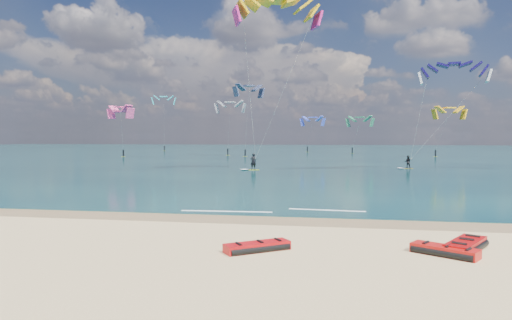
{
  "coord_description": "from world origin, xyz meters",
  "views": [
    {
      "loc": [
        5.34,
        -18.64,
        4.05
      ],
      "look_at": [
        0.76,
        8.0,
        2.66
      ],
      "focal_mm": 32.0,
      "sensor_mm": 36.0,
      "label": 1
    }
  ],
  "objects": [
    {
      "name": "ground",
      "position": [
        0.0,
        40.0,
        0.0
      ],
      "size": [
        320.0,
        320.0,
        0.0
      ],
      "primitive_type": "plane",
      "color": "tan",
      "rests_on": "ground"
    },
    {
      "name": "wet_sand_strip",
      "position": [
        0.0,
        3.0,
        0.0
      ],
      "size": [
        320.0,
        2.4,
        0.01
      ],
      "primitive_type": "cube",
      "color": "brown",
      "rests_on": "ground"
    },
    {
      "name": "sea",
      "position": [
        0.0,
        104.0,
        0.02
      ],
      "size": [
        320.0,
        200.0,
        0.04
      ],
      "primitive_type": "cube",
      "color": "#092B32",
      "rests_on": "ground"
    },
    {
      "name": "packed_kite_left",
      "position": [
        2.68,
        -2.91,
        0.0
      ],
      "size": [
        2.66,
        2.28,
        0.36
      ],
      "primitive_type": null,
      "rotation": [
        0.0,
        0.0,
        0.61
      ],
      "color": "red",
      "rests_on": "ground"
    },
    {
      "name": "packed_kite_mid",
      "position": [
        9.08,
        -2.42,
        0.0
      ],
      "size": [
        2.55,
        2.15,
        0.38
      ],
      "primitive_type": null,
      "rotation": [
        0.0,
        0.0,
        -0.57
      ],
      "color": "red",
      "rests_on": "ground"
    },
    {
      "name": "packed_kite_right",
      "position": [
        9.97,
        -1.62,
        0.0
      ],
      "size": [
        2.38,
        2.88,
        0.43
      ],
      "primitive_type": null,
      "rotation": [
        0.0,
        0.0,
        1.03
      ],
      "color": "#AC0707",
      "rests_on": "ground"
    },
    {
      "name": "kitesurfer_main",
      "position": [
        -2.33,
        32.46,
        10.61
      ],
      "size": [
        11.84,
        8.2,
        20.43
      ],
      "rotation": [
        0.0,
        0.0,
        0.04
      ],
      "color": "#CBE31A",
      "rests_on": "sea"
    },
    {
      "name": "kitesurfer_far",
      "position": [
        16.89,
        38.96,
        7.34
      ],
      "size": [
        11.29,
        5.23,
        14.03
      ],
      "rotation": [
        0.0,
        0.0,
        0.08
      ],
      "color": "gold",
      "rests_on": "sea"
    },
    {
      "name": "shoreline_foam",
      "position": [
        2.09,
        5.59,
        0.04
      ],
      "size": [
        9.86,
        1.82,
        0.01
      ],
      "color": "white",
      "rests_on": "ground"
    },
    {
      "name": "distant_kites",
      "position": [
        -11.88,
        80.35,
        5.69
      ],
      "size": [
        73.08,
        40.44,
        14.83
      ],
      "color": "#2BADBB",
      "rests_on": "ground"
    }
  ]
}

